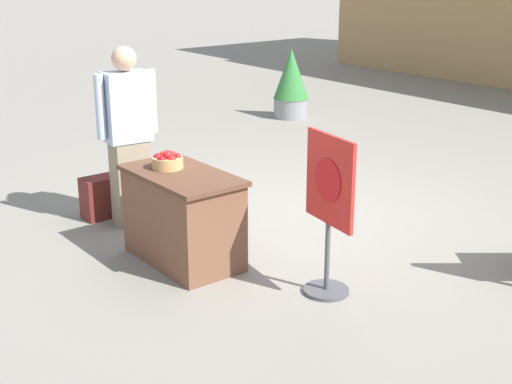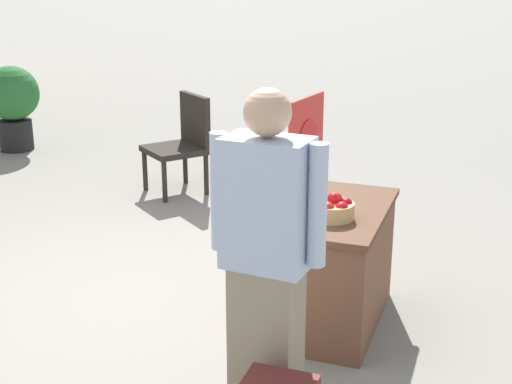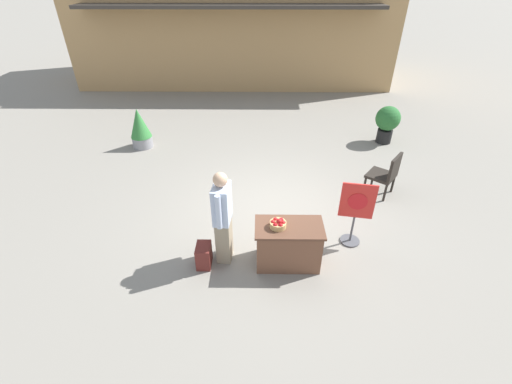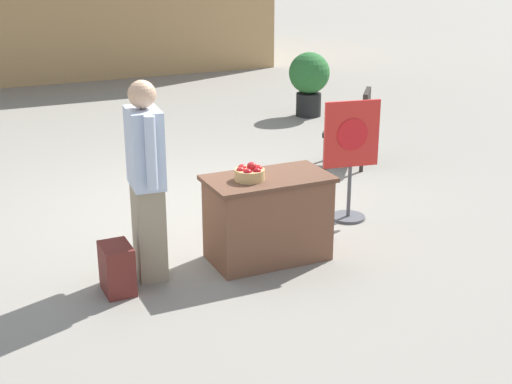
# 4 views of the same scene
# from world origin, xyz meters

# --- Properties ---
(ground_plane) EXTENTS (120.00, 120.00, 0.00)m
(ground_plane) POSITION_xyz_m (0.00, 0.00, 0.00)
(ground_plane) COLOR gray
(storefront_building) EXTENTS (12.69, 5.76, 5.06)m
(storefront_building) POSITION_xyz_m (-1.37, 10.54, 2.53)
(storefront_building) COLOR tan
(storefront_building) RESTS_ON ground_plane
(display_table) EXTENTS (1.12, 0.62, 0.80)m
(display_table) POSITION_xyz_m (0.20, -1.46, 0.40)
(display_table) COLOR brown
(display_table) RESTS_ON ground_plane
(apple_basket) EXTENTS (0.27, 0.27, 0.16)m
(apple_basket) POSITION_xyz_m (0.01, -1.48, 0.87)
(apple_basket) COLOR tan
(apple_basket) RESTS_ON display_table
(person_visitor) EXTENTS (0.30, 0.61, 1.73)m
(person_visitor) POSITION_xyz_m (-0.89, -1.37, 0.89)
(person_visitor) COLOR gray
(person_visitor) RESTS_ON ground_plane
(backpack) EXTENTS (0.24, 0.34, 0.42)m
(backpack) POSITION_xyz_m (-1.23, -1.54, 0.21)
(backpack) COLOR maroon
(backpack) RESTS_ON ground_plane
(poster_board) EXTENTS (0.59, 0.36, 1.27)m
(poster_board) POSITION_xyz_m (1.41, -0.92, 0.69)
(poster_board) COLOR #4C4C51
(poster_board) RESTS_ON ground_plane
(patio_chair) EXTENTS (0.77, 0.77, 1.00)m
(patio_chair) POSITION_xyz_m (2.47, 0.68, 0.55)
(patio_chair) COLOR #28231E
(patio_chair) RESTS_ON ground_plane
(potted_plant_near_left) EXTENTS (0.68, 0.68, 1.07)m
(potted_plant_near_left) POSITION_xyz_m (3.32, 3.43, 0.63)
(potted_plant_near_left) COLOR black
(potted_plant_near_left) RESTS_ON ground_plane
(potted_plant_far_right) EXTENTS (0.57, 0.57, 1.12)m
(potted_plant_far_right) POSITION_xyz_m (-3.61, 3.04, 0.57)
(potted_plant_far_right) COLOR gray
(potted_plant_far_right) RESTS_ON ground_plane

